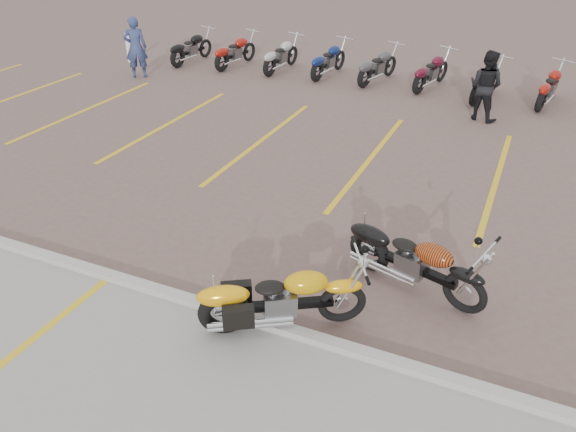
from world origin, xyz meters
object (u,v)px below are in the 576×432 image
flame_cruiser (413,262)px  person_a (136,47)px  person_b (486,86)px  bollard (129,48)px  yellow_cruiser (279,300)px

flame_cruiser → person_a: bearing=162.4°
person_b → flame_cruiser: bearing=109.8°
flame_cruiser → bollard: bearing=161.1°
yellow_cruiser → person_a: (-9.31, 9.12, 0.49)m
yellow_cruiser → flame_cruiser: size_ratio=0.91×
flame_cruiser → person_a: size_ratio=1.16×
flame_cruiser → person_b: size_ratio=1.23×
yellow_cruiser → person_b: (1.31, 9.61, 0.43)m
person_a → bollard: size_ratio=1.90×
yellow_cruiser → person_b: 9.71m
person_b → bollard: size_ratio=1.79×
flame_cruiser → yellow_cruiser: bearing=-113.6°
flame_cruiser → bollard: (-12.17, 8.92, 0.04)m
person_a → bollard: 2.09m
flame_cruiser → person_b: bearing=108.0°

